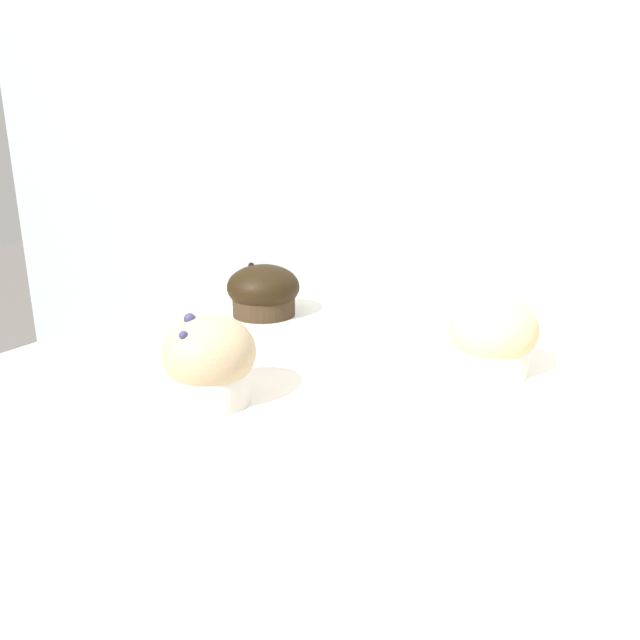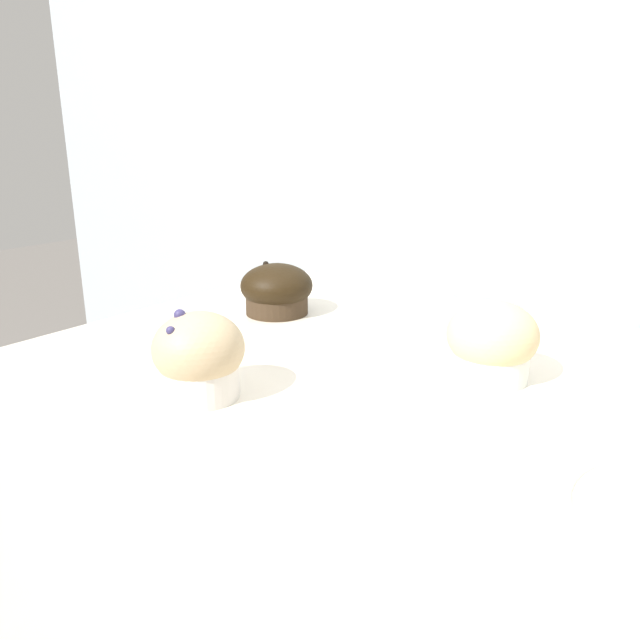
{
  "view_description": "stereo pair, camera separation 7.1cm",
  "coord_description": "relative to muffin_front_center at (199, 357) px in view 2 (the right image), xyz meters",
  "views": [
    {
      "loc": [
        0.18,
        -0.6,
        1.19
      ],
      "look_at": [
        -0.17,
        -0.02,
        0.98
      ],
      "focal_mm": 35.0,
      "sensor_mm": 36.0,
      "label": 1
    },
    {
      "loc": [
        0.24,
        -0.56,
        1.19
      ],
      "look_at": [
        -0.17,
        -0.02,
        0.98
      ],
      "focal_mm": 35.0,
      "sensor_mm": 36.0,
      "label": 2
    }
  ],
  "objects": [
    {
      "name": "wall_back",
      "position": [
        0.2,
        0.78,
        -0.07
      ],
      "size": [
        3.2,
        0.1,
        1.8
      ],
      "primitive_type": "cube",
      "color": "#A8B2B7",
      "rests_on": "ground"
    },
    {
      "name": "muffin_front_center",
      "position": [
        0.0,
        0.0,
        0.0
      ],
      "size": [
        0.09,
        0.09,
        0.09
      ],
      "color": "silver",
      "rests_on": "display_counter"
    },
    {
      "name": "muffin_back_left",
      "position": [
        0.21,
        0.22,
        -0.0
      ],
      "size": [
        0.1,
        0.1,
        0.09
      ],
      "color": "white",
      "rests_on": "display_counter"
    },
    {
      "name": "muffin_back_right",
      "position": [
        -0.13,
        0.26,
        -0.01
      ],
      "size": [
        0.1,
        0.1,
        0.07
      ],
      "color": "#37281A",
      "rests_on": "display_counter"
    }
  ]
}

